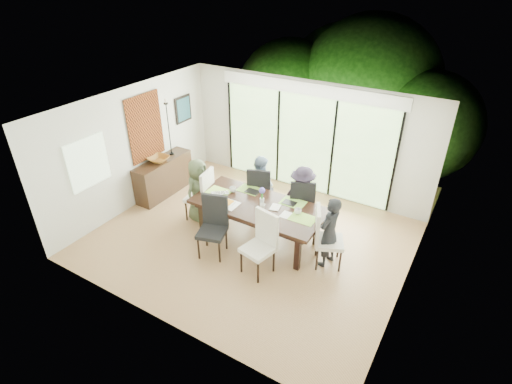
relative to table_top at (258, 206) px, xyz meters
The scene contains 62 objects.
floor 0.81m from the table_top, 134.21° to the right, with size 6.00×5.00×0.01m, color brown.
ceiling 1.93m from the table_top, 134.21° to the right, with size 6.00×5.00×0.01m, color white.
wall_back 2.45m from the table_top, 93.05° to the left, with size 6.00×0.02×2.70m, color beige.
wall_front 2.70m from the table_top, 92.75° to the right, with size 6.00×0.02×2.70m, color beige.
wall_left 3.19m from the table_top, behind, with size 0.02×5.00×2.70m, color beige.
wall_right 2.94m from the table_top, ahead, with size 0.02×5.00×2.70m, color white.
glass_doors 2.38m from the table_top, 93.11° to the left, with size 4.20×0.02×2.30m, color #598C3F.
blinds_header 2.90m from the table_top, 93.12° to the left, with size 4.40×0.06×0.28m, color white.
mullion_a 3.25m from the table_top, 133.71° to the left, with size 0.05×0.04×2.30m, color black.
mullion_b 2.51m from the table_top, 109.54° to the left, with size 0.05×0.04×2.30m, color black.
mullion_c 2.43m from the table_top, 76.18° to the left, with size 0.05×0.04×2.30m, color black.
mullion_d 3.08m from the table_top, 49.74° to the left, with size 0.05×0.04×2.30m, color black.
side_window 3.45m from the table_top, 156.75° to the right, with size 0.02×0.90×1.00m, color #8CAD7F.
deck 3.38m from the table_top, 92.22° to the left, with size 6.00×1.80×0.10m, color brown.
rail_top 4.08m from the table_top, 91.79° to the left, with size 6.00×0.08×0.06m, color brown.
foliage_left 5.46m from the table_top, 110.81° to the left, with size 3.20×3.20×3.20m, color #14380F.
foliage_mid 5.77m from the table_top, 87.24° to the left, with size 4.00×4.00×4.00m, color #14380F.
foliage_right 5.31m from the table_top, 66.94° to the left, with size 2.80×2.80×2.80m, color #14380F.
foliage_far 6.47m from the table_top, 96.51° to the left, with size 3.60×3.60×3.60m, color #14380F.
table_top is the anchor object (origin of this frame).
table_apron 0.10m from the table_top, ahead, with size 2.40×0.98×0.11m, color black.
table_leg_fl 1.23m from the table_top, 158.29° to the right, with size 0.10×0.10×0.75m, color black.
table_leg_fr 1.23m from the table_top, 21.71° to the right, with size 0.10×0.10×0.75m, color black.
table_leg_bl 1.23m from the table_top, 158.29° to the left, with size 0.10×0.10×0.75m, color black.
table_leg_br 1.23m from the table_top, 21.71° to the left, with size 0.10×0.10×0.75m, color black.
chair_left_end 1.51m from the table_top, behind, with size 0.50×0.50×1.20m, color white, non-canonical shape.
chair_right_end 1.51m from the table_top, ahead, with size 0.50×0.50×1.20m, color beige, non-canonical shape.
chair_far_left 0.98m from the table_top, 117.90° to the left, with size 0.50×0.50×1.20m, color black, non-canonical shape.
chair_far_right 1.03m from the table_top, 57.09° to the left, with size 0.50×0.50×1.20m, color black, non-canonical shape.
chair_near_left 1.02m from the table_top, 119.89° to the right, with size 0.50×0.50×1.20m, color black, non-canonical shape.
chair_near_right 1.02m from the table_top, 60.11° to the right, with size 0.50×0.50×1.20m, color silver, non-canonical shape.
person_left_end 1.48m from the table_top, behind, with size 0.66×0.41×1.41m, color #475438.
person_right_end 1.48m from the table_top, ahead, with size 0.66×0.41×1.41m, color black.
person_far_left 0.95m from the table_top, 118.47° to the left, with size 0.66×0.41×1.41m, color #7590AA.
person_far_right 1.00m from the table_top, 56.47° to the left, with size 0.66×0.41×1.41m, color #261F2E.
placemat_left 0.95m from the table_top, behind, with size 0.48×0.35×0.01m, color #91C044.
placemat_right 0.95m from the table_top, ahead, with size 0.48×0.35×0.01m, color #86BA42.
placemat_far_l 0.60m from the table_top, 138.37° to the left, with size 0.48×0.35×0.01m, color olive.
placemat_far_r 0.68m from the table_top, 36.03° to the left, with size 0.48×0.35×0.01m, color #7FBE43.
placemat_paper 0.63m from the table_top, 151.39° to the right, with size 0.48×0.35×0.01m, color white.
tablet_far_l 0.50m from the table_top, 135.00° to the left, with size 0.28×0.20×0.01m, color black.
tablet_far_r 0.61m from the table_top, 34.99° to the left, with size 0.26×0.19×0.01m, color black.
papers 0.70m from the table_top, ahead, with size 0.33×0.24×0.00m, color white.
platter_base 0.63m from the table_top, 151.39° to the right, with size 0.28×0.28×0.03m, color white.
platter_snacks 0.63m from the table_top, 151.39° to the right, with size 0.22×0.22×0.02m, color orange.
vase 0.12m from the table_top, 45.00° to the left, with size 0.09×0.09×0.13m, color silver.
hyacinth_stems 0.24m from the table_top, 45.00° to the left, with size 0.04×0.04×0.17m, color #337226.
hyacinth_blooms 0.35m from the table_top, 45.00° to the left, with size 0.12×0.12×0.12m, color #5F4FC6.
laptop 0.86m from the table_top, behind, with size 0.36×0.23×0.03m, color silver.
cup_a 0.72m from the table_top, 167.91° to the left, with size 0.14×0.14×0.10m, color white.
cup_b 0.20m from the table_top, 33.69° to the right, with size 0.11×0.11×0.10m, color white.
cup_c 0.81m from the table_top, ahead, with size 0.14×0.14×0.10m, color white.
book 0.26m from the table_top, 11.31° to the left, with size 0.18×0.24×0.02m, color white.
sideboard 2.94m from the table_top, behind, with size 0.44×1.58×0.89m, color black.
bowl 2.91m from the table_top, behind, with size 0.47×0.47×0.11m, color brown.
candlestick_base 2.99m from the table_top, 164.96° to the left, with size 0.10×0.10×0.04m, color black.
candlestick_shaft 3.08m from the table_top, 164.96° to the left, with size 0.02×0.02×1.24m, color black.
candlestick_pan 3.28m from the table_top, 164.96° to the left, with size 0.10×0.10×0.03m, color black.
candle 3.31m from the table_top, 164.96° to the left, with size 0.04×0.04×0.10m, color silver.
tapestry 3.24m from the table_top, behind, with size 0.02×1.00×1.50m, color maroon.
art_frame 3.60m from the table_top, 153.12° to the left, with size 0.03×0.55×0.65m, color black.
art_canvas 3.59m from the table_top, 152.97° to the left, with size 0.01×0.45×0.55m, color #163D48.
Camera 1 is at (3.48, -5.53, 4.94)m, focal length 28.00 mm.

